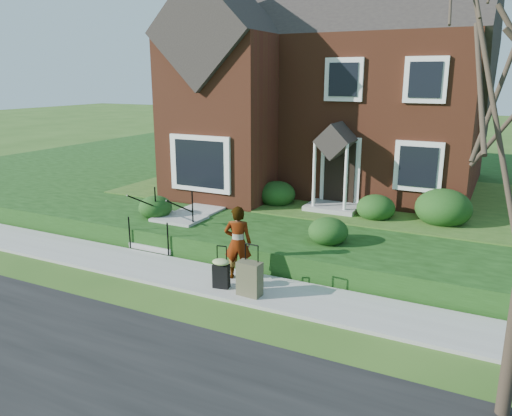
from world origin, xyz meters
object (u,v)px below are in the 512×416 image
Objects in this scene: front_steps at (170,228)px; suitcase_black at (221,272)px; suitcase_olive at (250,279)px; woman at (238,243)px.

front_steps reaches higher than suitcase_black.
front_steps is at bearing 152.61° from suitcase_olive.
woman reaches higher than suitcase_black.
suitcase_black is at bearing 62.97° from woman.
front_steps is 1.76× the size of suitcase_olive.
woman reaches higher than suitcase_olive.
woman is at bearing 136.85° from suitcase_olive.
front_steps is at bearing 133.44° from suitcase_black.
front_steps reaches higher than suitcase_olive.
front_steps is 4.36m from suitcase_olive.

